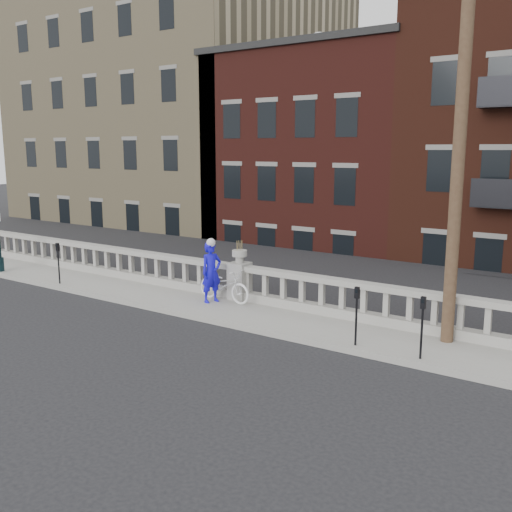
# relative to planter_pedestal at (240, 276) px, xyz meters

# --- Properties ---
(ground) EXTENTS (120.00, 120.00, 0.00)m
(ground) POSITION_rel_planter_pedestal_xyz_m (0.00, -3.95, -0.83)
(ground) COLOR black
(ground) RESTS_ON ground
(sidewalk) EXTENTS (32.00, 2.20, 0.15)m
(sidewalk) POSITION_rel_planter_pedestal_xyz_m (0.00, -0.95, -0.76)
(sidewalk) COLOR gray
(sidewalk) RESTS_ON ground
(balustrade) EXTENTS (28.00, 0.34, 1.03)m
(balustrade) POSITION_rel_planter_pedestal_xyz_m (0.00, 0.00, -0.19)
(balustrade) COLOR gray
(balustrade) RESTS_ON sidewalk
(planter_pedestal) EXTENTS (0.55, 0.55, 1.76)m
(planter_pedestal) POSITION_rel_planter_pedestal_xyz_m (0.00, 0.00, 0.00)
(planter_pedestal) COLOR gray
(planter_pedestal) RESTS_ON sidewalk
(lower_level) EXTENTS (80.00, 44.00, 20.80)m
(lower_level) POSITION_rel_planter_pedestal_xyz_m (0.56, 19.09, 1.80)
(lower_level) COLOR #605E59
(lower_level) RESTS_ON ground
(utility_pole) EXTENTS (1.60, 0.28, 10.00)m
(utility_pole) POSITION_rel_planter_pedestal_xyz_m (6.20, -0.35, 4.41)
(utility_pole) COLOR #422D1E
(utility_pole) RESTS_ON sidewalk
(parking_meter_a) EXTENTS (0.10, 0.09, 1.36)m
(parking_meter_a) POSITION_rel_planter_pedestal_xyz_m (-6.07, -1.80, 0.17)
(parking_meter_a) COLOR black
(parking_meter_a) RESTS_ON sidewalk
(parking_meter_b) EXTENTS (0.10, 0.09, 1.36)m
(parking_meter_b) POSITION_rel_planter_pedestal_xyz_m (4.57, -1.80, 0.17)
(parking_meter_b) COLOR black
(parking_meter_b) RESTS_ON sidewalk
(parking_meter_c) EXTENTS (0.10, 0.09, 1.36)m
(parking_meter_c) POSITION_rel_planter_pedestal_xyz_m (6.07, -1.80, 0.17)
(parking_meter_c) COLOR black
(parking_meter_c) RESTS_ON sidewalk
(bicycle) EXTENTS (1.88, 0.76, 0.97)m
(bicycle) POSITION_rel_planter_pedestal_xyz_m (-0.23, -0.45, -0.20)
(bicycle) COLOR white
(bicycle) RESTS_ON sidewalk
(cyclist) EXTENTS (0.61, 0.75, 1.77)m
(cyclist) POSITION_rel_planter_pedestal_xyz_m (-0.47, -0.74, 0.20)
(cyclist) COLOR #150DCE
(cyclist) RESTS_ON sidewalk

